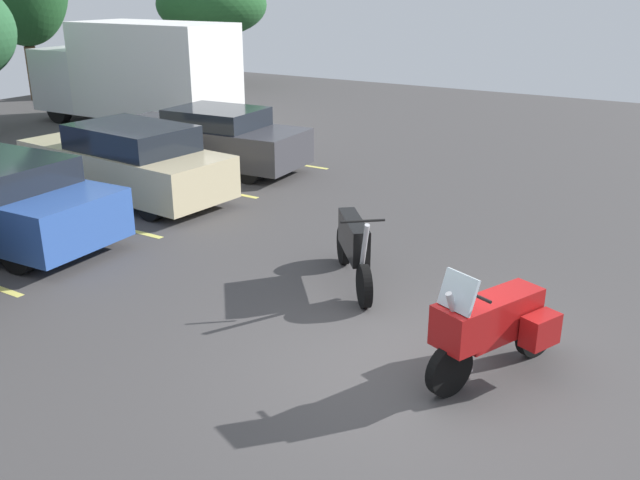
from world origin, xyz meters
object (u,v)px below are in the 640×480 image
(box_truck, at_px, (138,73))
(motorcycle_second, at_px, (354,247))
(car_champagne, at_px, (126,162))
(car_charcoal, at_px, (209,138))
(motorcycle_touring, at_px, (492,325))

(box_truck, bearing_deg, motorcycle_second, -121.69)
(motorcycle_second, bearing_deg, car_champagne, 76.82)
(motorcycle_second, xyz_separation_m, car_charcoal, (4.26, 6.37, 0.13))
(motorcycle_second, height_order, box_truck, box_truck)
(motorcycle_second, height_order, car_champagne, car_champagne)
(motorcycle_touring, xyz_separation_m, box_truck, (8.65, 14.23, 0.98))
(car_champagne, distance_m, car_charcoal, 2.81)
(motorcycle_touring, xyz_separation_m, car_charcoal, (5.72, 8.94, 0.06))
(motorcycle_touring, height_order, motorcycle_second, motorcycle_touring)
(car_champagne, distance_m, box_truck, 7.95)
(motorcycle_touring, distance_m, motorcycle_second, 2.96)
(car_charcoal, bearing_deg, motorcycle_touring, -122.61)
(motorcycle_touring, relative_size, motorcycle_second, 1.12)
(box_truck, bearing_deg, car_charcoal, -119.01)
(motorcycle_touring, height_order, car_champagne, car_champagne)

